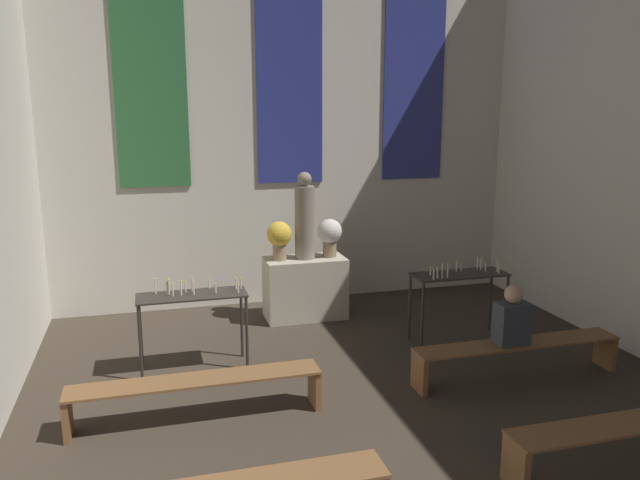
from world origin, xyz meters
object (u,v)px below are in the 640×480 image
object	(u,v)px
altar	(305,288)
statue	(305,219)
candle_rack_left	(192,305)
pew_back_left	(197,389)
candle_rack_right	(459,283)
person_seated	(512,318)
flower_vase_left	(279,237)
pew_second_right	(640,431)
flower_vase_right	(330,234)
pew_back_right	(517,351)

from	to	relation	value
altar	statue	xyz separation A→B (m)	(0.00, 0.00, 1.01)
candle_rack_left	pew_back_left	xyz separation A→B (m)	(-0.07, -1.27, -0.44)
candle_rack_left	candle_rack_right	distance (m)	3.38
altar	pew_back_left	world-z (taller)	altar
person_seated	candle_rack_left	bearing A→B (deg)	159.29
statue	person_seated	size ratio (longest dim) A/B	1.84
altar	flower_vase_left	bearing A→B (deg)	-180.00
statue	candle_rack_right	world-z (taller)	statue
candle_rack_right	pew_second_right	bearing A→B (deg)	-88.76
flower_vase_left	candle_rack_left	xyz separation A→B (m)	(-1.32, -1.40, -0.44)
flower_vase_left	pew_second_right	distance (m)	5.04
flower_vase_left	candle_rack_right	bearing A→B (deg)	-34.35
altar	flower_vase_right	bearing A→B (deg)	-0.00
altar	statue	world-z (taller)	statue
candle_rack_right	pew_second_right	distance (m)	3.12
flower_vase_left	candle_rack_right	xyz separation A→B (m)	(2.06, -1.41, -0.44)
altar	person_seated	world-z (taller)	person_seated
candle_rack_right	pew_back_right	xyz separation A→B (m)	(0.07, -1.26, -0.44)
pew_back_right	flower_vase_left	bearing A→B (deg)	128.51
altar	person_seated	size ratio (longest dim) A/B	1.71
flower_vase_right	statue	bearing A→B (deg)	180.00
candle_rack_left	pew_second_right	size ratio (longest dim) A/B	0.51
flower_vase_left	person_seated	distance (m)	3.39
pew_second_right	candle_rack_left	bearing A→B (deg)	138.13
pew_back_right	flower_vase_right	bearing A→B (deg)	117.52
pew_second_right	pew_back_left	world-z (taller)	same
person_seated	flower_vase_right	bearing A→B (deg)	115.96
statue	pew_second_right	bearing A→B (deg)	-68.62
pew_second_right	flower_vase_right	bearing A→B (deg)	107.22
flower_vase_left	pew_back_left	bearing A→B (deg)	-117.52
pew_second_right	pew_back_left	distance (m)	3.96
statue	person_seated	world-z (taller)	statue
pew_back_left	pew_back_right	world-z (taller)	same
flower_vase_left	flower_vase_right	size ratio (longest dim) A/B	1.00
pew_second_right	pew_back_right	xyz separation A→B (m)	(0.00, 1.82, 0.00)
candle_rack_left	pew_back_right	world-z (taller)	candle_rack_left
pew_back_right	person_seated	bearing A→B (deg)	180.00
pew_back_left	person_seated	xyz separation A→B (m)	(3.42, 0.00, 0.39)
flower_vase_right	candle_rack_right	bearing A→B (deg)	-46.72
altar	pew_back_right	distance (m)	3.20
flower_vase_left	pew_back_right	size ratio (longest dim) A/B	0.23
altar	pew_back_left	distance (m)	3.20
flower_vase_right	person_seated	bearing A→B (deg)	-64.04
altar	candle_rack_right	distance (m)	2.22
altar	pew_back_left	size ratio (longest dim) A/B	0.47
statue	person_seated	xyz separation A→B (m)	(1.67, -2.67, -0.73)
flower_vase_left	pew_back_right	world-z (taller)	flower_vase_left
altar	flower_vase_right	xyz separation A→B (m)	(0.37, -0.00, 0.77)
pew_back_right	candle_rack_right	bearing A→B (deg)	93.03
pew_back_left	candle_rack_right	bearing A→B (deg)	20.12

